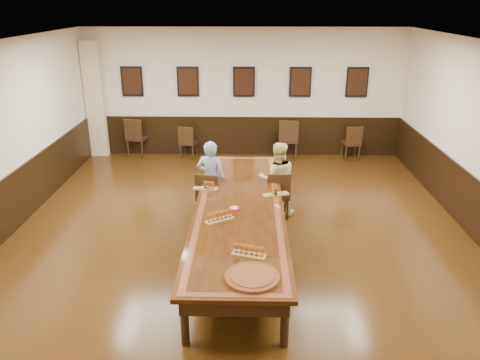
{
  "coord_description": "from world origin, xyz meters",
  "views": [
    {
      "loc": [
        0.16,
        -6.77,
        3.82
      ],
      "look_at": [
        0.0,
        0.5,
        1.0
      ],
      "focal_mm": 35.0,
      "sensor_mm": 36.0,
      "label": 1
    }
  ],
  "objects_px": {
    "chair_man": "(210,195)",
    "conference_table": "(239,214)",
    "spare_chair_c": "(288,139)",
    "carved_platter": "(252,277)",
    "person_man": "(211,179)",
    "person_woman": "(277,179)",
    "chair_woman": "(277,194)",
    "spare_chair_b": "(188,142)",
    "spare_chair_a": "(137,137)",
    "spare_chair_d": "(351,142)"
  },
  "relations": [
    {
      "from": "person_man",
      "to": "carved_platter",
      "type": "relative_size",
      "value": 2.15
    },
    {
      "from": "chair_man",
      "to": "person_woman",
      "type": "distance_m",
      "value": 1.28
    },
    {
      "from": "spare_chair_a",
      "to": "person_man",
      "type": "bearing_deg",
      "value": 132.22
    },
    {
      "from": "spare_chair_a",
      "to": "spare_chair_d",
      "type": "distance_m",
      "value": 5.48
    },
    {
      "from": "chair_man",
      "to": "spare_chair_a",
      "type": "height_order",
      "value": "spare_chair_a"
    },
    {
      "from": "spare_chair_a",
      "to": "spare_chair_c",
      "type": "xyz_separation_m",
      "value": [
        3.89,
        -0.16,
        0.02
      ]
    },
    {
      "from": "chair_man",
      "to": "spare_chair_d",
      "type": "relative_size",
      "value": 1.03
    },
    {
      "from": "spare_chair_b",
      "to": "chair_man",
      "type": "bearing_deg",
      "value": 115.32
    },
    {
      "from": "chair_woman",
      "to": "carved_platter",
      "type": "height_order",
      "value": "chair_woman"
    },
    {
      "from": "chair_woman",
      "to": "spare_chair_a",
      "type": "height_order",
      "value": "spare_chair_a"
    },
    {
      "from": "person_man",
      "to": "spare_chair_c",
      "type": "bearing_deg",
      "value": -104.94
    },
    {
      "from": "spare_chair_d",
      "to": "person_woman",
      "type": "relative_size",
      "value": 0.62
    },
    {
      "from": "spare_chair_b",
      "to": "spare_chair_d",
      "type": "height_order",
      "value": "spare_chair_d"
    },
    {
      "from": "spare_chair_d",
      "to": "person_man",
      "type": "xyz_separation_m",
      "value": [
        -3.28,
        -3.42,
        0.29
      ]
    },
    {
      "from": "person_woman",
      "to": "carved_platter",
      "type": "relative_size",
      "value": 2.08
    },
    {
      "from": "spare_chair_a",
      "to": "conference_table",
      "type": "distance_m",
      "value": 5.57
    },
    {
      "from": "spare_chair_a",
      "to": "carved_platter",
      "type": "distance_m",
      "value": 7.52
    },
    {
      "from": "conference_table",
      "to": "chair_woman",
      "type": "bearing_deg",
      "value": 60.98
    },
    {
      "from": "spare_chair_a",
      "to": "carved_platter",
      "type": "xyz_separation_m",
      "value": [
        2.96,
        -6.9,
        0.28
      ]
    },
    {
      "from": "spare_chair_d",
      "to": "conference_table",
      "type": "bearing_deg",
      "value": 53.37
    },
    {
      "from": "spare_chair_b",
      "to": "conference_table",
      "type": "distance_m",
      "value": 4.88
    },
    {
      "from": "spare_chair_b",
      "to": "carved_platter",
      "type": "xyz_separation_m",
      "value": [
        1.61,
        -6.74,
        0.35
      ]
    },
    {
      "from": "spare_chair_c",
      "to": "carved_platter",
      "type": "height_order",
      "value": "spare_chair_c"
    },
    {
      "from": "chair_woman",
      "to": "spare_chair_c",
      "type": "xyz_separation_m",
      "value": [
        0.46,
        3.45,
        0.06
      ]
    },
    {
      "from": "person_woman",
      "to": "person_man",
      "type": "bearing_deg",
      "value": 1.11
    },
    {
      "from": "chair_man",
      "to": "conference_table",
      "type": "distance_m",
      "value": 1.28
    },
    {
      "from": "spare_chair_d",
      "to": "person_woman",
      "type": "height_order",
      "value": "person_woman"
    },
    {
      "from": "person_man",
      "to": "spare_chair_a",
      "type": "bearing_deg",
      "value": -47.35
    },
    {
      "from": "spare_chair_c",
      "to": "carved_platter",
      "type": "xyz_separation_m",
      "value": [
        -0.94,
        -6.74,
        0.26
      ]
    },
    {
      "from": "spare_chair_a",
      "to": "chair_man",
      "type": "bearing_deg",
      "value": 131.34
    },
    {
      "from": "chair_woman",
      "to": "spare_chair_b",
      "type": "distance_m",
      "value": 4.03
    },
    {
      "from": "spare_chair_b",
      "to": "conference_table",
      "type": "height_order",
      "value": "spare_chair_b"
    },
    {
      "from": "spare_chair_c",
      "to": "spare_chair_d",
      "type": "height_order",
      "value": "spare_chair_c"
    },
    {
      "from": "chair_man",
      "to": "chair_woman",
      "type": "distance_m",
      "value": 1.25
    },
    {
      "from": "spare_chair_c",
      "to": "spare_chair_a",
      "type": "bearing_deg",
      "value": 2.53
    },
    {
      "from": "person_woman",
      "to": "chair_man",
      "type": "bearing_deg",
      "value": 5.38
    },
    {
      "from": "spare_chair_a",
      "to": "person_woman",
      "type": "bearing_deg",
      "value": 145.04
    },
    {
      "from": "chair_man",
      "to": "conference_table",
      "type": "relative_size",
      "value": 0.18
    },
    {
      "from": "chair_man",
      "to": "spare_chair_c",
      "type": "xyz_separation_m",
      "value": [
        1.71,
        3.54,
        0.06
      ]
    },
    {
      "from": "spare_chair_b",
      "to": "carved_platter",
      "type": "distance_m",
      "value": 6.94
    },
    {
      "from": "chair_woman",
      "to": "person_man",
      "type": "distance_m",
      "value": 1.26
    },
    {
      "from": "spare_chair_c",
      "to": "person_man",
      "type": "bearing_deg",
      "value": 68.8
    },
    {
      "from": "person_man",
      "to": "carved_platter",
      "type": "distance_m",
      "value": 3.38
    },
    {
      "from": "spare_chair_d",
      "to": "carved_platter",
      "type": "xyz_separation_m",
      "value": [
        -2.52,
        -6.72,
        0.33
      ]
    },
    {
      "from": "spare_chair_c",
      "to": "chair_woman",
      "type": "bearing_deg",
      "value": 87.36
    },
    {
      "from": "chair_woman",
      "to": "person_man",
      "type": "xyz_separation_m",
      "value": [
        -1.23,
        0.01,
        0.28
      ]
    },
    {
      "from": "chair_man",
      "to": "carved_platter",
      "type": "height_order",
      "value": "chair_man"
    },
    {
      "from": "spare_chair_d",
      "to": "person_woman",
      "type": "distance_m",
      "value": 3.92
    },
    {
      "from": "spare_chair_d",
      "to": "conference_table",
      "type": "height_order",
      "value": "spare_chair_d"
    },
    {
      "from": "person_woman",
      "to": "conference_table",
      "type": "xyz_separation_m",
      "value": [
        -0.67,
        -1.32,
        -0.1
      ]
    }
  ]
}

